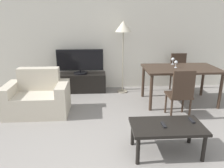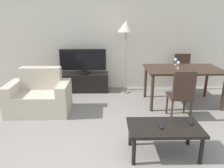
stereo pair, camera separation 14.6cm
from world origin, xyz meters
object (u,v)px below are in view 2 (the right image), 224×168
(coffee_table, at_px, (164,130))
(floor_lamp, at_px, (126,30))
(tv, at_px, (83,61))
(dining_chair_near, at_px, (181,93))
(armchair, at_px, (40,97))
(wine_glass_center, at_px, (176,60))
(wine_glass_left, at_px, (178,63))
(dining_chair_far, at_px, (183,72))
(remote_secondary, at_px, (190,122))
(remote_primary, at_px, (161,126))
(dining_table, at_px, (183,72))
(tv_stand, at_px, (84,82))

(coffee_table, xyz_separation_m, floor_lamp, (-0.31, 2.45, 1.09))
(tv, xyz_separation_m, dining_chair_near, (1.83, -1.58, -0.24))
(armchair, height_order, floor_lamp, floor_lamp)
(dining_chair_near, relative_size, wine_glass_center, 6.12)
(tv, height_order, wine_glass_left, tv)
(armchair, bearing_deg, wine_glass_center, 13.76)
(dining_chair_far, relative_size, remote_secondary, 5.96)
(wine_glass_center, bearing_deg, dining_chair_far, 52.90)
(floor_lamp, height_order, remote_secondary, floor_lamp)
(coffee_table, bearing_deg, remote_primary, -168.43)
(remote_secondary, bearing_deg, dining_chair_near, 78.94)
(dining_chair_far, bearing_deg, wine_glass_center, -127.10)
(coffee_table, bearing_deg, remote_secondary, 14.11)
(floor_lamp, bearing_deg, dining_table, -33.18)
(armchair, relative_size, tv_stand, 0.95)
(remote_secondary, bearing_deg, wine_glass_center, 79.42)
(tv, height_order, dining_chair_far, tv)
(dining_table, bearing_deg, floor_lamp, 146.82)
(armchair, bearing_deg, remote_secondary, -28.76)
(remote_primary, bearing_deg, wine_glass_left, 67.23)
(armchair, bearing_deg, remote_primary, -35.58)
(coffee_table, relative_size, dining_chair_far, 1.04)
(wine_glass_left, bearing_deg, remote_secondary, -101.15)
(dining_chair_far, relative_size, wine_glass_left, 6.12)
(armchair, relative_size, remote_primary, 7.45)
(armchair, distance_m, dining_table, 2.84)
(dining_table, distance_m, remote_primary, 1.95)
(dining_chair_near, bearing_deg, remote_primary, -120.31)
(wine_glass_center, bearing_deg, tv, 165.51)
(tv, xyz_separation_m, remote_secondary, (1.65, -2.48, -0.31))
(coffee_table, distance_m, dining_chair_near, 1.13)
(dining_chair_near, xyz_separation_m, floor_lamp, (-0.84, 1.47, 0.96))
(remote_primary, bearing_deg, tv_stand, 115.72)
(dining_chair_near, bearing_deg, remote_secondary, -101.06)
(coffee_table, bearing_deg, dining_table, 65.52)
(armchair, xyz_separation_m, floor_lamp, (1.69, 1.07, 1.15))
(tv, distance_m, wine_glass_center, 2.09)
(wine_glass_left, bearing_deg, floor_lamp, 143.99)
(tv, bearing_deg, wine_glass_center, -14.49)
(coffee_table, relative_size, dining_chair_near, 1.04)
(remote_secondary, bearing_deg, armchair, 151.24)
(wine_glass_left, bearing_deg, tv, 157.06)
(floor_lamp, bearing_deg, armchair, -147.64)
(coffee_table, relative_size, wine_glass_center, 6.39)
(dining_table, xyz_separation_m, wine_glass_left, (-0.11, -0.00, 0.18))
(dining_chair_far, bearing_deg, dining_chair_near, -109.10)
(dining_table, relative_size, dining_chair_near, 1.65)
(dining_chair_near, bearing_deg, dining_chair_far, 70.90)
(coffee_table, height_order, wine_glass_center, wine_glass_center)
(dining_chair_near, bearing_deg, dining_table, 70.90)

